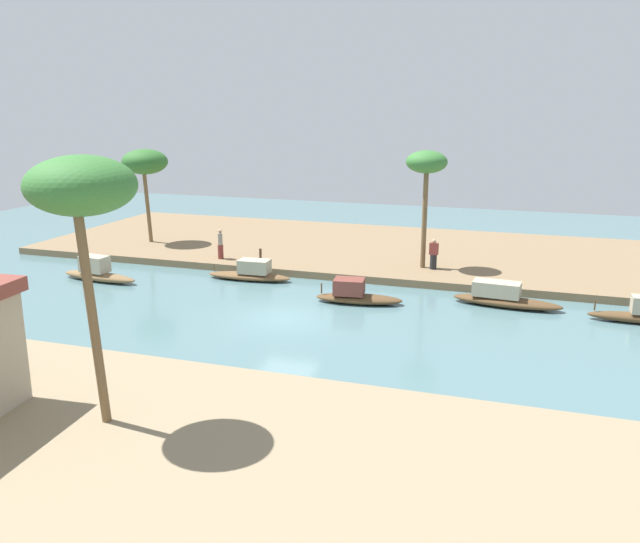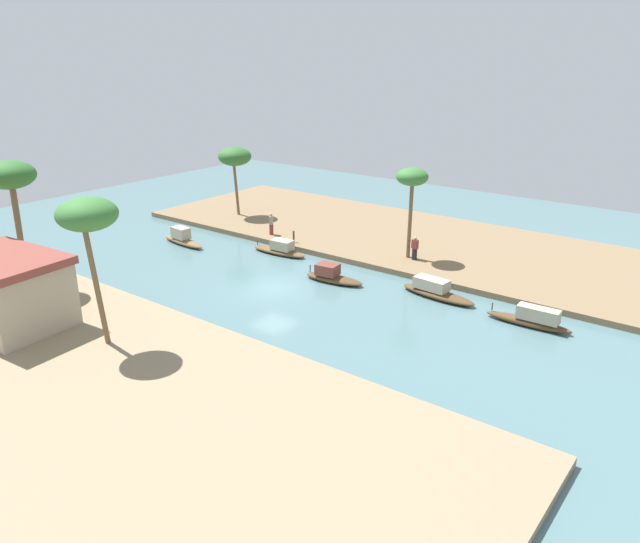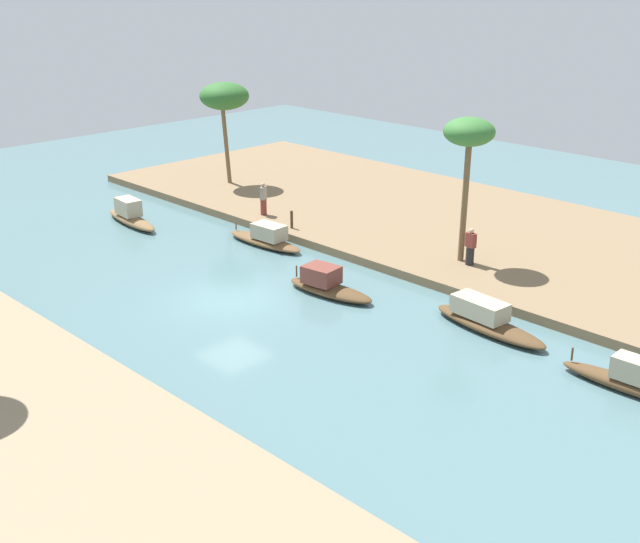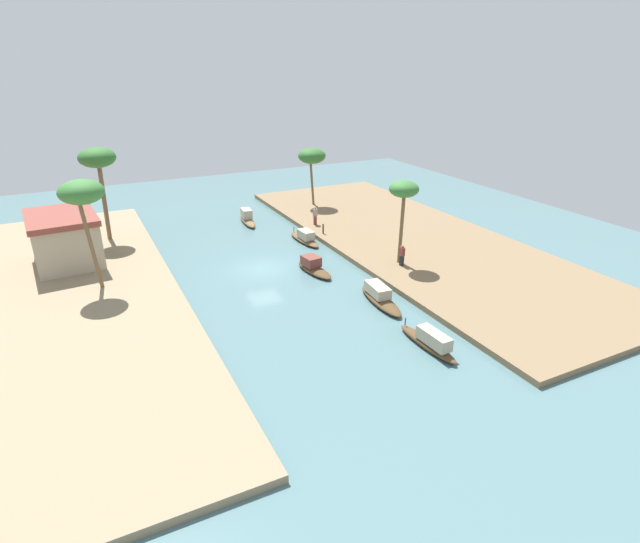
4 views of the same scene
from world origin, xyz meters
name	(u,v)px [view 4 (image 4 of 4)]	position (x,y,z in m)	size (l,w,h in m)	color
river_water	(263,269)	(0.00, 0.00, 0.00)	(68.95, 68.95, 0.00)	slate
riverbank_left	(413,239)	(0.00, -14.04, 0.20)	(40.88, 14.79, 0.40)	#846B4C
riverbank_right	(61,303)	(0.00, 14.04, 0.20)	(40.88, 14.79, 0.40)	#937F60
sampan_near_left_bank	(380,297)	(-8.90, -4.85, 0.42)	(5.04, 1.66, 1.14)	brown
sampan_with_red_awning	(247,218)	(11.75, -2.77, 0.46)	(4.71, 1.45, 1.32)	brown
sampan_open_hull	(305,238)	(4.12, -5.46, 0.39)	(4.65, 1.43, 1.12)	brown
sampan_with_tall_canopy	(313,267)	(-2.28, -3.18, 0.41)	(4.20, 1.72, 1.15)	brown
sampan_foreground	(430,341)	(-15.03, -4.20, 0.47)	(4.70, 1.01, 1.18)	brown
person_on_near_bank	(315,216)	(7.13, -7.93, 1.21)	(0.44, 0.50, 1.73)	brown
person_by_mooring	(402,256)	(-4.93, -9.35, 1.14)	(0.49, 0.42, 1.66)	#232328
mooring_post	(323,229)	(4.39, -7.39, 0.85)	(0.14, 0.14, 0.89)	#4C3823
palm_tree_left_near	(404,192)	(-4.33, -9.56, 5.94)	(2.19, 2.19, 6.33)	brown
palm_tree_left_far	(312,156)	(13.64, -10.74, 5.51)	(2.87, 2.87, 5.96)	brown
palm_tree_right_tall	(81,194)	(0.99, 11.60, 6.97)	(2.84, 2.84, 7.47)	brown
palm_tree_right_short	(97,160)	(11.44, 9.81, 7.21)	(2.98, 2.98, 7.83)	brown
riverside_building	(65,238)	(6.99, 13.23, 2.33)	(6.85, 5.22, 3.82)	tan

